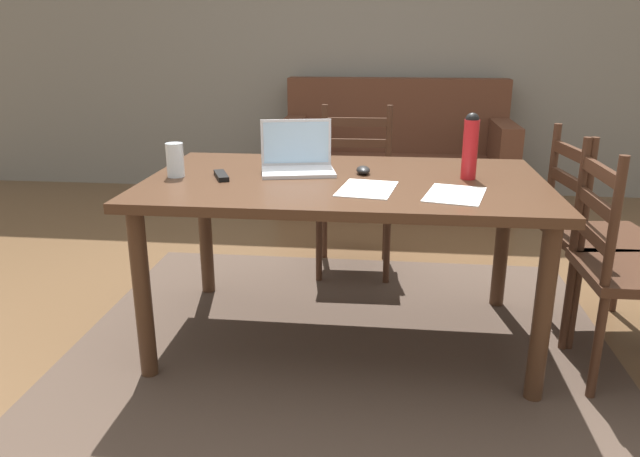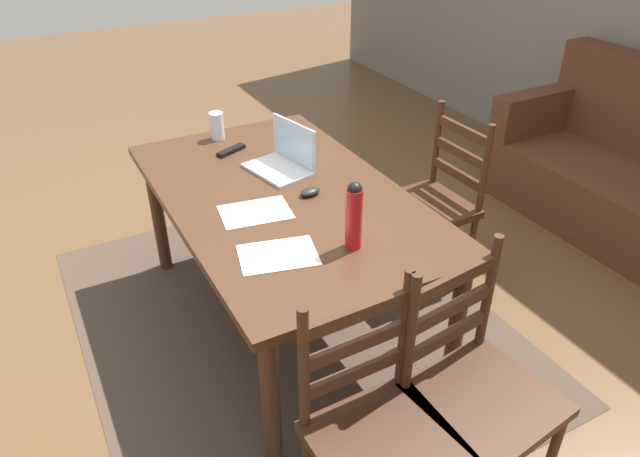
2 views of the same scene
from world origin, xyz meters
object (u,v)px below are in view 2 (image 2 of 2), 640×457
Objects in this scene: chair_far_head at (432,203)px; laptop at (285,158)px; tv_remote at (231,150)px; dining_table at (284,209)px; water_bottle at (354,214)px; drinking_glass at (217,126)px; computer_mouse at (310,192)px; chair_right_near at (380,435)px; chair_right_far at (476,390)px.

laptop is at bearing -106.40° from chair_far_head.
chair_far_head reaches higher than tv_remote.
water_bottle is (0.53, 0.05, 0.23)m from dining_table.
drinking_glass is 0.82m from computer_mouse.
computer_mouse is at bearing 174.09° from water_bottle.
tv_remote is (-1.06, -0.10, -0.14)m from water_bottle.
drinking_glass is 1.47× the size of computer_mouse.
chair_far_head reaches higher than dining_table.
drinking_glass reaches higher than computer_mouse.
chair_right_far is at bearing 89.96° from chair_right_near.
laptop reaches higher than chair_right_near.
laptop is 0.30m from computer_mouse.
chair_right_far reaches higher than drinking_glass.
laptop is at bearing 166.72° from chair_right_near.
chair_right_far is 1.71m from tv_remote.
chair_right_near reaches higher than dining_table.
computer_mouse is 0.59× the size of tv_remote.
chair_far_head is (-0.00, 0.88, -0.21)m from dining_table.
computer_mouse is (0.81, 0.15, -0.06)m from drinking_glass.
water_bottle is at bearing -166.77° from chair_right_far.
dining_table is at bearing -18.29° from tv_remote.
dining_table is 6.05× the size of water_bottle.
chair_right_near is at bearing -24.91° from computer_mouse.
laptop is 2.12× the size of tv_remote.
tv_remote is (-0.61, -0.15, -0.01)m from computer_mouse.
tv_remote is at bearing 174.66° from chair_right_near.
chair_right_far reaches higher than dining_table.
tv_remote is (-1.67, -0.24, 0.30)m from chair_right_far.
chair_right_near is 1.44m from laptop.
computer_mouse is (0.30, -0.02, -0.04)m from laptop.
chair_right_near is 0.40m from chair_right_far.
tv_remote is at bearing -174.57° from water_bottle.
tv_remote is (-0.53, -0.93, 0.30)m from chair_far_head.
tv_remote is at bearing -0.33° from drinking_glass.
drinking_glass is at bearing -172.59° from chair_right_far.
dining_table is 0.16m from computer_mouse.
chair_right_near is 1.15m from computer_mouse.
laptop reaches higher than chair_far_head.
chair_right_near is 2.64× the size of laptop.
chair_right_far reaches higher than tv_remote.
laptop is 3.60× the size of computer_mouse.
dining_table is 1.79× the size of chair_right_near.
chair_right_far is 5.59× the size of tv_remote.
chair_right_near is at bearing -90.04° from chair_right_far.
water_bottle reaches higher than tv_remote.
drinking_glass is at bearing -176.41° from dining_table.
drinking_glass is at bearing 156.31° from tv_remote.
chair_far_head is 1.07m from water_bottle.
laptop is 0.76m from water_bottle.
chair_far_head is 1.11m from tv_remote.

